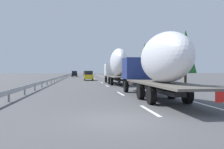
{
  "coord_description": "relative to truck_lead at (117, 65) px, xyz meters",
  "views": [
    {
      "loc": [
        -8.94,
        1.5,
        1.95
      ],
      "look_at": [
        21.06,
        -2.48,
        1.44
      ],
      "focal_mm": 37.15,
      "sensor_mm": 36.0,
      "label": 1
    }
  ],
  "objects": [
    {
      "name": "ground_plane",
      "position": [
        16.26,
        3.6,
        -2.75
      ],
      "size": [
        260.0,
        260.0,
        0.0
      ],
      "primitive_type": "plane",
      "color": "#4C4C4F"
    },
    {
      "name": "lane_stripe_0",
      "position": [
        -21.74,
        1.8,
        -2.75
      ],
      "size": [
        3.2,
        0.2,
        0.01
      ],
      "primitive_type": "cube",
      "color": "white",
      "rests_on": "ground_plane"
    },
    {
      "name": "lane_stripe_1",
      "position": [
        -13.31,
        1.8,
        -2.75
      ],
      "size": [
        3.2,
        0.2,
        0.01
      ],
      "primitive_type": "cube",
      "color": "white",
      "rests_on": "ground_plane"
    },
    {
      "name": "lane_stripe_2",
      "position": [
        -3.13,
        1.8,
        -2.75
      ],
      "size": [
        3.2,
        0.2,
        0.01
      ],
      "primitive_type": "cube",
      "color": "white",
      "rests_on": "ground_plane"
    },
    {
      "name": "lane_stripe_3",
      "position": [
        4.46,
        1.8,
        -2.75
      ],
      "size": [
        3.2,
        0.2,
        0.01
      ],
      "primitive_type": "cube",
      "color": "white",
      "rests_on": "ground_plane"
    },
    {
      "name": "lane_stripe_4",
      "position": [
        10.88,
        1.8,
        -2.75
      ],
      "size": [
        3.2,
        0.2,
        0.01
      ],
      "primitive_type": "cube",
      "color": "white",
      "rests_on": "ground_plane"
    },
    {
      "name": "lane_stripe_5",
      "position": [
        23.67,
        1.8,
        -2.75
      ],
      "size": [
        3.2,
        0.2,
        0.01
      ],
      "primitive_type": "cube",
      "color": "white",
      "rests_on": "ground_plane"
    },
    {
      "name": "lane_stripe_6",
      "position": [
        34.33,
        1.8,
        -2.75
      ],
      "size": [
        3.2,
        0.2,
        0.01
      ],
      "primitive_type": "cube",
      "color": "white",
      "rests_on": "ground_plane"
    },
    {
      "name": "lane_stripe_7",
      "position": [
        48.04,
        1.8,
        -2.75
      ],
      "size": [
        3.2,
        0.2,
        0.01
      ],
      "primitive_type": "cube",
      "color": "white",
      "rests_on": "ground_plane"
    },
    {
      "name": "lane_stripe_8",
      "position": [
        44.81,
        1.8,
        -2.75
      ],
      "size": [
        3.2,
        0.2,
        0.01
      ],
      "primitive_type": "cube",
      "color": "white",
      "rests_on": "ground_plane"
    },
    {
      "name": "edge_line_right",
      "position": [
        21.26,
        -1.9,
        -2.75
      ],
      "size": [
        110.0,
        0.2,
        0.01
      ],
      "primitive_type": "cube",
      "color": "white",
      "rests_on": "ground_plane"
    },
    {
      "name": "truck_lead",
      "position": [
        0.0,
        0.0,
        0.0
      ],
      "size": [
        13.5,
        2.55,
        5.0
      ],
      "color": "silver",
      "rests_on": "ground_plane"
    },
    {
      "name": "truck_trailing",
      "position": [
        -17.43,
        -0.0,
        -0.31
      ],
      "size": [
        14.36,
        2.55,
        4.31
      ],
      "color": "navy",
      "rests_on": "ground_plane"
    },
    {
      "name": "car_yellow_coupe",
      "position": [
        13.77,
        3.66,
        -1.8
      ],
      "size": [
        4.24,
        1.77,
        1.91
      ],
      "color": "gold",
      "rests_on": "ground_plane"
    },
    {
      "name": "car_black_suv",
      "position": [
        40.24,
        7.2,
        -1.81
      ],
      "size": [
        4.76,
        1.73,
        1.87
      ],
      "color": "black",
      "rests_on": "ground_plane"
    },
    {
      "name": "car_red_compact",
      "position": [
        62.55,
        3.35,
        -1.83
      ],
      "size": [
        4.4,
        1.77,
        1.82
      ],
      "color": "red",
      "rests_on": "ground_plane"
    },
    {
      "name": "road_sign",
      "position": [
        16.54,
        -3.1,
        -0.55
      ],
      "size": [
        0.1,
        0.9,
        3.18
      ],
      "color": "gray",
      "rests_on": "ground_plane"
    },
    {
      "name": "tree_0",
      "position": [
        10.11,
        -6.84,
        1.71
      ],
      "size": [
        3.34,
        3.34,
        7.2
      ],
      "color": "#472D19",
      "rests_on": "ground_plane"
    },
    {
      "name": "tree_1",
      "position": [
        55.18,
        -6.26,
        1.92
      ],
      "size": [
        2.64,
        2.64,
        7.5
      ],
      "color": "#472D19",
      "rests_on": "ground_plane"
    },
    {
      "name": "tree_2",
      "position": [
        -4.89,
        -6.04,
        0.98
      ],
      "size": [
        3.13,
        3.13,
        6.15
      ],
      "color": "#472D19",
      "rests_on": "ground_plane"
    },
    {
      "name": "tree_3",
      "position": [
        11.15,
        -7.31,
        1.38
      ],
      "size": [
        2.42,
        2.42,
        6.87
      ],
      "color": "#472D19",
      "rests_on": "ground_plane"
    },
    {
      "name": "tree_4",
      "position": [
        -2.82,
        -8.95,
        1.79
      ],
      "size": [
        2.91,
        2.91,
        7.5
      ],
      "color": "#472D19",
      "rests_on": "ground_plane"
    },
    {
      "name": "tree_5",
      "position": [
        42.64,
        -6.42,
        2.14
      ],
      "size": [
        3.19,
        3.19,
        7.88
      ],
      "color": "#472D19",
      "rests_on": "ground_plane"
    },
    {
      "name": "guardrail_median",
      "position": [
        19.26,
        9.6,
        -2.17
      ],
      "size": [
        94.0,
        0.1,
        0.76
      ],
      "color": "#9EA0A5",
      "rests_on": "ground_plane"
    }
  ]
}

